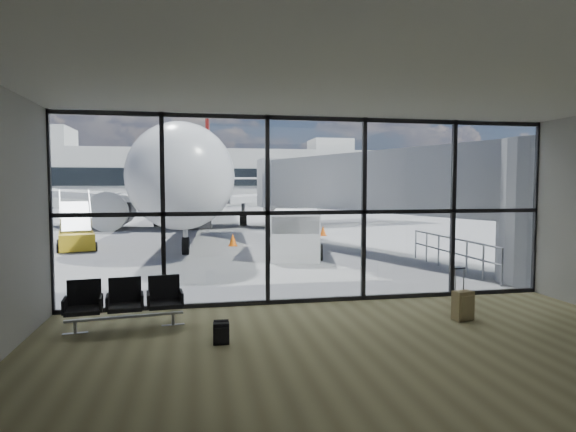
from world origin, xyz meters
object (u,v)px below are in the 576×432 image
object	(u,v)px
seating_row	(125,301)
airliner	(201,182)
suitcase	(463,305)
belt_loader	(193,219)
mobile_stairs	(76,238)
backpack	(221,333)
service_van	(296,233)

from	to	relation	value
seating_row	airliner	distance (m)	25.63
suitcase	belt_loader	xyz separation A→B (m)	(-5.68, 23.61, 0.27)
mobile_stairs	backpack	bearing A→B (deg)	-82.71
backpack	suitcase	world-z (taller)	suitcase
airliner	mobile_stairs	size ratio (longest dim) A/B	12.37
service_van	mobile_stairs	distance (m)	10.01
belt_loader	mobile_stairs	size ratio (longest dim) A/B	1.28
backpack	suitcase	bearing A→B (deg)	8.69
seating_row	suitcase	xyz separation A→B (m)	(6.92, -0.83, -0.22)
seating_row	mobile_stairs	world-z (taller)	mobile_stairs
backpack	mobile_stairs	world-z (taller)	mobile_stairs
suitcase	mobile_stairs	xyz separation A→B (m)	(-10.77, 13.69, 0.17)
mobile_stairs	service_van	bearing A→B (deg)	-37.06
airliner	service_van	distance (m)	16.95
seating_row	airliner	bearing A→B (deg)	79.01
service_van	mobile_stairs	bearing A→B (deg)	169.72
airliner	belt_loader	xyz separation A→B (m)	(-0.59, -2.66, -2.52)
service_van	seating_row	bearing A→B (deg)	-108.50
airliner	mobile_stairs	bearing A→B (deg)	-111.13
mobile_stairs	belt_loader	bearing A→B (deg)	48.43
service_van	mobile_stairs	world-z (taller)	mobile_stairs
seating_row	service_van	bearing A→B (deg)	52.27
belt_loader	mobile_stairs	bearing A→B (deg)	-136.25
airliner	belt_loader	size ratio (longest dim) A/B	9.69
airliner	backpack	bearing A→B (deg)	-86.85
backpack	mobile_stairs	xyz separation A→B (m)	(-5.68, 14.25, 0.29)
airliner	belt_loader	bearing A→B (deg)	-99.32
belt_loader	airliner	bearing A→B (deg)	58.44
suitcase	airliner	distance (m)	26.90
backpack	mobile_stairs	distance (m)	15.34
airliner	mobile_stairs	xyz separation A→B (m)	(-5.67, -12.58, -2.62)
suitcase	belt_loader	world-z (taller)	belt_loader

